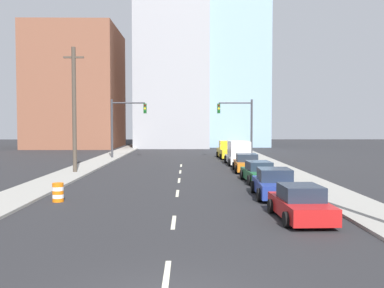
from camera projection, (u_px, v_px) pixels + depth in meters
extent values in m
cube|color=gray|center=(117.00, 154.00, 54.86)|extent=(2.80, 92.04, 0.14)
cube|color=gray|center=(248.00, 154.00, 55.08)|extent=(2.80, 92.04, 0.14)
cube|color=beige|center=(167.00, 276.00, 11.00)|extent=(0.16, 2.40, 0.01)
cube|color=beige|center=(174.00, 222.00, 17.02)|extent=(0.16, 2.40, 0.01)
cube|color=beige|center=(177.00, 193.00, 24.13)|extent=(0.16, 2.40, 0.01)
cube|color=beige|center=(179.00, 180.00, 29.63)|extent=(0.16, 2.40, 0.01)
cube|color=beige|center=(180.00, 172.00, 34.95)|extent=(0.16, 2.40, 0.01)
cube|color=beige|center=(181.00, 165.00, 40.23)|extent=(0.16, 2.40, 0.01)
cube|color=brown|center=(77.00, 89.00, 71.86)|extent=(14.00, 16.00, 19.72)
cube|color=#99999E|center=(173.00, 65.00, 75.85)|extent=(12.00, 20.00, 28.66)
cube|color=#8CADC6|center=(227.00, 62.00, 79.92)|extent=(13.00, 20.00, 30.86)
cylinder|color=#38383D|center=(112.00, 129.00, 48.14)|extent=(0.24, 0.24, 6.69)
cylinder|color=#38383D|center=(128.00, 103.00, 48.03)|extent=(3.73, 0.16, 0.16)
cube|color=#194C1E|center=(145.00, 108.00, 48.08)|extent=(0.34, 0.32, 1.10)
cylinder|color=#4C0C0C|center=(145.00, 105.00, 47.89)|extent=(0.22, 0.04, 0.22)
cylinder|color=yellow|center=(145.00, 108.00, 47.91)|extent=(0.22, 0.04, 0.22)
cylinder|color=#0C3F14|center=(145.00, 111.00, 47.93)|extent=(0.22, 0.04, 0.22)
cylinder|color=#38383D|center=(252.00, 129.00, 48.34)|extent=(0.24, 0.24, 6.69)
cylinder|color=#38383D|center=(235.00, 103.00, 48.18)|extent=(3.73, 0.16, 0.16)
cube|color=#194C1E|center=(219.00, 109.00, 48.18)|extent=(0.34, 0.32, 1.10)
cylinder|color=#4C0C0C|center=(219.00, 105.00, 48.00)|extent=(0.22, 0.04, 0.22)
cylinder|color=yellow|center=(219.00, 108.00, 48.02)|extent=(0.22, 0.04, 0.22)
cylinder|color=#0C3F14|center=(219.00, 111.00, 48.03)|extent=(0.22, 0.04, 0.22)
cylinder|color=#473D33|center=(74.00, 111.00, 33.52)|extent=(0.32, 0.32, 9.92)
cube|color=#473D33|center=(74.00, 57.00, 33.32)|extent=(1.60, 0.14, 0.14)
cylinder|color=orange|center=(58.00, 200.00, 21.49)|extent=(0.56, 0.56, 0.19)
cylinder|color=white|center=(58.00, 196.00, 21.48)|extent=(0.56, 0.56, 0.19)
cylinder|color=orange|center=(58.00, 192.00, 21.47)|extent=(0.56, 0.56, 0.19)
cylinder|color=white|center=(58.00, 189.00, 21.46)|extent=(0.56, 0.56, 0.19)
cylinder|color=orange|center=(58.00, 185.00, 21.45)|extent=(0.56, 0.56, 0.19)
cube|color=red|center=(301.00, 208.00, 17.46)|extent=(1.88, 4.30, 0.66)
cube|color=#1E2838|center=(301.00, 192.00, 17.43)|extent=(1.61, 1.96, 0.60)
cylinder|color=black|center=(271.00, 206.00, 18.75)|extent=(0.24, 0.62, 0.61)
cylinder|color=black|center=(312.00, 206.00, 18.82)|extent=(0.24, 0.62, 0.61)
cylinder|color=black|center=(287.00, 220.00, 16.11)|extent=(0.24, 0.62, 0.61)
cylinder|color=black|center=(335.00, 219.00, 16.19)|extent=(0.24, 0.62, 0.61)
cube|color=navy|center=(274.00, 187.00, 22.83)|extent=(2.06, 4.54, 0.71)
cube|color=#1E2838|center=(274.00, 174.00, 22.80)|extent=(1.73, 2.08, 0.65)
cylinder|color=black|center=(253.00, 187.00, 24.25)|extent=(0.25, 0.69, 0.68)
cylinder|color=black|center=(287.00, 187.00, 24.20)|extent=(0.25, 0.69, 0.68)
cylinder|color=black|center=(259.00, 195.00, 21.49)|extent=(0.25, 0.69, 0.68)
cylinder|color=black|center=(298.00, 195.00, 21.43)|extent=(0.25, 0.69, 0.68)
cube|color=#1E6033|center=(259.00, 175.00, 28.74)|extent=(1.90, 4.81, 0.63)
cube|color=#1E2838|center=(259.00, 166.00, 28.71)|extent=(1.60, 2.19, 0.59)
cylinder|color=black|center=(242.00, 175.00, 30.17)|extent=(0.24, 0.67, 0.66)
cylinder|color=black|center=(267.00, 175.00, 30.26)|extent=(0.24, 0.67, 0.66)
cylinder|color=black|center=(250.00, 180.00, 27.23)|extent=(0.24, 0.67, 0.66)
cylinder|color=black|center=(277.00, 180.00, 27.32)|extent=(0.24, 0.67, 0.66)
cube|color=orange|center=(247.00, 165.00, 35.15)|extent=(2.06, 4.72, 0.68)
cube|color=#1E2838|center=(247.00, 157.00, 35.12)|extent=(1.73, 2.16, 0.62)
cylinder|color=black|center=(234.00, 166.00, 36.62)|extent=(0.25, 0.65, 0.65)
cylinder|color=black|center=(256.00, 166.00, 36.57)|extent=(0.25, 0.65, 0.65)
cylinder|color=black|center=(236.00, 169.00, 33.75)|extent=(0.25, 0.65, 0.65)
cylinder|color=black|center=(261.00, 170.00, 33.69)|extent=(0.25, 0.65, 0.65)
cube|color=silver|center=(238.00, 159.00, 41.37)|extent=(2.12, 5.83, 0.60)
cube|color=silver|center=(239.00, 149.00, 41.03)|extent=(1.85, 3.62, 1.48)
cylinder|color=black|center=(225.00, 159.00, 43.15)|extent=(0.23, 0.72, 0.72)
cylinder|color=black|center=(247.00, 159.00, 43.20)|extent=(0.23, 0.72, 0.72)
cylinder|color=black|center=(229.00, 162.00, 39.56)|extent=(0.23, 0.72, 0.72)
cylinder|color=black|center=(252.00, 162.00, 39.60)|extent=(0.23, 0.72, 0.72)
cube|color=gold|center=(229.00, 153.00, 48.86)|extent=(2.31, 5.80, 0.90)
cube|color=gold|center=(228.00, 145.00, 49.67)|extent=(1.93, 1.78, 0.88)
cylinder|color=black|center=(217.00, 154.00, 50.60)|extent=(0.24, 0.65, 0.64)
cylinder|color=black|center=(236.00, 154.00, 50.70)|extent=(0.24, 0.65, 0.64)
cylinder|color=black|center=(221.00, 157.00, 47.05)|extent=(0.24, 0.65, 0.64)
cylinder|color=black|center=(241.00, 157.00, 47.15)|extent=(0.24, 0.65, 0.64)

